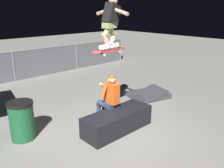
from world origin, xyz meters
name	(u,v)px	position (x,y,z in m)	size (l,w,h in m)	color
ground_plane	(112,133)	(0.00, 0.00, 0.00)	(40.00, 40.00, 0.00)	gray
ledge_box_main	(117,121)	(0.20, 0.01, 0.25)	(1.77, 0.63, 0.49)	black
person_sitting_on_ledge	(109,97)	(0.27, 0.38, 0.74)	(0.59, 0.75, 1.33)	#2D3856
skateboard	(109,51)	(0.31, 0.40, 1.86)	(1.04, 0.36, 0.13)	#B72D2D
skater_airborne	(111,20)	(0.36, 0.41, 2.55)	(0.63, 0.89, 1.12)	white
kicker_ramp	(147,96)	(2.46, 0.92, 0.06)	(1.37, 1.23, 0.36)	#38383D
trash_bin	(22,120)	(-1.60, 1.18, 0.44)	(0.56, 0.56, 0.87)	#19512D
fence_back	(14,66)	(0.00, 5.72, 0.64)	(12.05, 0.05, 1.20)	slate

